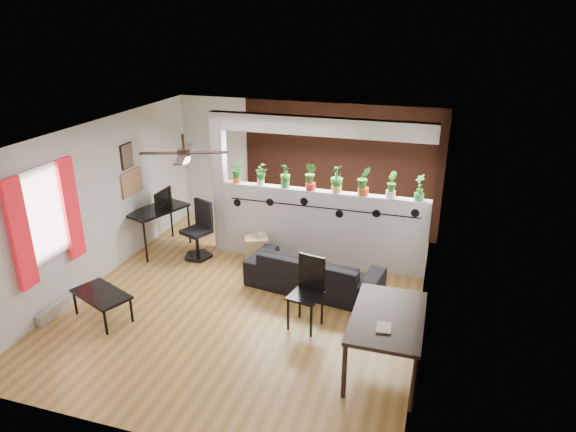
{
  "coord_description": "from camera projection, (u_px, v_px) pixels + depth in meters",
  "views": [
    {
      "loc": [
        2.66,
        -6.56,
        4.16
      ],
      "look_at": [
        0.45,
        0.6,
        1.19
      ],
      "focal_mm": 32.0,
      "sensor_mm": 36.0,
      "label": 1
    }
  ],
  "objects": [
    {
      "name": "folding_chair",
      "position": [
        309.0,
        285.0,
        7.16
      ],
      "size": [
        0.5,
        0.5,
        1.05
      ],
      "color": "black",
      "rests_on": "ground"
    },
    {
      "name": "potted_plant_0",
      "position": [
        237.0,
        171.0,
        9.06
      ],
      "size": [
        0.25,
        0.26,
        0.41
      ],
      "color": "orange",
      "rests_on": "partition_wall"
    },
    {
      "name": "potted_plant_1",
      "position": [
        261.0,
        174.0,
        8.94
      ],
      "size": [
        0.22,
        0.22,
        0.36
      ],
      "color": "silver",
      "rests_on": "partition_wall"
    },
    {
      "name": "monitor",
      "position": [
        161.0,
        202.0,
        9.54
      ],
      "size": [
        0.31,
        0.06,
        0.18
      ],
      "primitive_type": "imported",
      "rotation": [
        0.0,
        0.0,
        1.56
      ],
      "color": "black",
      "rests_on": "computer_desk"
    },
    {
      "name": "office_chair",
      "position": [
        199.0,
        234.0,
        9.25
      ],
      "size": [
        0.57,
        0.58,
        1.04
      ],
      "color": "black",
      "rests_on": "ground"
    },
    {
      "name": "cup",
      "position": [
        259.0,
        235.0,
        8.99
      ],
      "size": [
        0.15,
        0.15,
        0.11
      ],
      "primitive_type": "imported",
      "rotation": [
        0.0,
        0.0,
        0.08
      ],
      "color": "gray",
      "rests_on": "cube_shelf"
    },
    {
      "name": "sofa",
      "position": [
        314.0,
        272.0,
        8.21
      ],
      "size": [
        2.15,
        1.1,
        0.6
      ],
      "primitive_type": "imported",
      "rotation": [
        0.0,
        0.0,
        2.99
      ],
      "color": "black",
      "rests_on": "ground"
    },
    {
      "name": "cube_shelf",
      "position": [
        257.0,
        250.0,
        9.11
      ],
      "size": [
        0.51,
        0.49,
        0.49
      ],
      "primitive_type": "cube",
      "rotation": [
        0.0,
        0.0,
        0.4
      ],
      "color": "tan",
      "rests_on": "ground"
    },
    {
      "name": "partition_wall",
      "position": [
        322.0,
        228.0,
        8.95
      ],
      "size": [
        3.6,
        0.18,
        1.35
      ],
      "primitive_type": "cube",
      "color": "#BCBCC1",
      "rests_on": "ground"
    },
    {
      "name": "computer_desk",
      "position": [
        157.0,
        213.0,
        9.47
      ],
      "size": [
        0.93,
        1.25,
        0.81
      ],
      "color": "black",
      "rests_on": "ground"
    },
    {
      "name": "ceiling_fan",
      "position": [
        184.0,
        155.0,
        7.19
      ],
      "size": [
        1.19,
        1.19,
        0.43
      ],
      "color": "black",
      "rests_on": "room_shell"
    },
    {
      "name": "coffee_table",
      "position": [
        101.0,
        296.0,
        7.39
      ],
      "size": [
        1.01,
        0.8,
        0.41
      ],
      "color": "black",
      "rests_on": "ground"
    },
    {
      "name": "potted_plant_4",
      "position": [
        337.0,
        178.0,
        8.55
      ],
      "size": [
        0.27,
        0.3,
        0.47
      ],
      "color": "#EABD52",
      "rests_on": "partition_wall"
    },
    {
      "name": "framed_art",
      "position": [
        127.0,
        156.0,
        8.91
      ],
      "size": [
        0.03,
        0.34,
        0.44
      ],
      "color": "#8C7259",
      "rests_on": "room_shell"
    },
    {
      "name": "room_shell",
      "position": [
        247.0,
        220.0,
        7.61
      ],
      "size": [
        6.3,
        7.1,
        2.9
      ],
      "color": "olive",
      "rests_on": "ground"
    },
    {
      "name": "potted_plant_7",
      "position": [
        420.0,
        187.0,
        8.19
      ],
      "size": [
        0.28,
        0.28,
        0.43
      ],
      "color": "#318841",
      "rests_on": "partition_wall"
    },
    {
      "name": "brick_panel",
      "position": [
        341.0,
        170.0,
        10.03
      ],
      "size": [
        3.9,
        0.05,
        2.6
      ],
      "primitive_type": "cube",
      "color": "brown",
      "rests_on": "ground"
    },
    {
      "name": "potted_plant_2",
      "position": [
        285.0,
        175.0,
        8.81
      ],
      "size": [
        0.25,
        0.23,
        0.41
      ],
      "color": "#30853A",
      "rests_on": "partition_wall"
    },
    {
      "name": "baseboard_heater",
      "position": [
        62.0,
        305.0,
        7.69
      ],
      "size": [
        0.08,
        1.0,
        0.18
      ],
      "primitive_type": "cube",
      "color": "beige",
      "rests_on": "ground"
    },
    {
      "name": "vine_decal",
      "position": [
        322.0,
        208.0,
        8.72
      ],
      "size": [
        3.31,
        0.01,
        0.3
      ],
      "color": "black",
      "rests_on": "partition_wall"
    },
    {
      "name": "corkboard",
      "position": [
        132.0,
        182.0,
        9.14
      ],
      "size": [
        0.03,
        0.6,
        0.45
      ],
      "primitive_type": "cube",
      "color": "#9F714C",
      "rests_on": "room_shell"
    },
    {
      "name": "dining_table",
      "position": [
        388.0,
        321.0,
        6.21
      ],
      "size": [
        0.86,
        1.41,
        0.77
      ],
      "color": "black",
      "rests_on": "ground"
    },
    {
      "name": "pier_column",
      "position": [
        220.0,
        183.0,
        9.25
      ],
      "size": [
        0.22,
        0.2,
        2.6
      ],
      "primitive_type": "cube",
      "color": "#BCBCC1",
      "rests_on": "ground"
    },
    {
      "name": "potted_plant_6",
      "position": [
        391.0,
        184.0,
        8.31
      ],
      "size": [
        0.23,
        0.26,
        0.44
      ],
      "color": "white",
      "rests_on": "partition_wall"
    },
    {
      "name": "potted_plant_3",
      "position": [
        311.0,
        176.0,
        8.67
      ],
      "size": [
        0.32,
        0.31,
        0.48
      ],
      "color": "red",
      "rests_on": "partition_wall"
    },
    {
      "name": "window_assembly",
      "position": [
        45.0,
        217.0,
        7.17
      ],
      "size": [
        0.09,
        1.3,
        1.55
      ],
      "color": "white",
      "rests_on": "room_shell"
    },
    {
      "name": "potted_plant_5",
      "position": [
        364.0,
        180.0,
        8.43
      ],
      "size": [
        0.32,
        0.3,
        0.49
      ],
      "color": "#CC5018",
      "rests_on": "partition_wall"
    },
    {
      "name": "book",
      "position": [
        376.0,
        327.0,
        5.93
      ],
      "size": [
        0.18,
        0.24,
        0.02
      ],
      "primitive_type": "imported",
      "rotation": [
        0.0,
        0.0,
        0.07
      ],
      "color": "gray",
      "rests_on": "dining_table"
    },
    {
      "name": "ceiling_header",
      "position": [
        325.0,
        127.0,
        8.3
      ],
      "size": [
        3.6,
        0.18,
        0.3
      ],
      "primitive_type": "cube",
      "color": "silver",
      "rests_on": "room_shell"
    }
  ]
}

